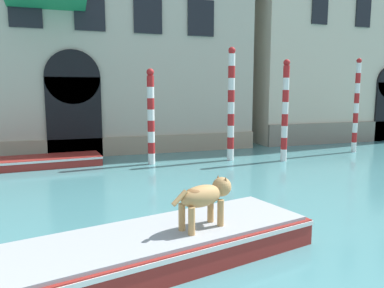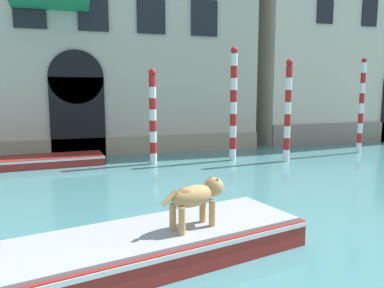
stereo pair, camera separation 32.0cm
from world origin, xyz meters
The scene contains 7 objects.
boat_foreground centered at (2.75, 5.19, 0.29)m, with size 7.45×3.32×0.55m.
dog_on_deck centered at (4.33, 5.29, 1.11)m, with size 1.24×0.68×0.86m.
boat_moored_near_palazzo centered at (0.93, 14.74, 0.20)m, with size 4.93×1.94×0.38m.
mooring_pole_0 centered at (8.62, 13.62, 2.37)m, with size 0.29×0.29×4.68m.
mooring_pole_1 centered at (5.27, 13.86, 1.91)m, with size 0.29×0.29×3.78m.
mooring_pole_2 centered at (15.12, 13.66, 2.22)m, with size 0.23×0.23×4.41m.
mooring_pole_3 centered at (10.67, 12.76, 2.11)m, with size 0.27×0.27×4.18m.
Camera 1 is at (2.07, -0.64, 2.95)m, focal length 35.00 mm.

